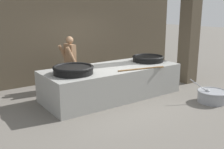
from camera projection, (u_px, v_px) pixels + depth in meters
name	position (u px, v px, depth m)	size (l,w,h in m)	color
ground_plane	(112.00, 96.00, 7.56)	(60.00, 60.00, 0.00)	#666059
back_wall	(71.00, 28.00, 9.11)	(9.19, 0.24, 3.61)	#4C4233
support_pillar	(190.00, 29.00, 8.66)	(0.49, 0.49, 3.61)	#4C4233
hearth_platform	(112.00, 82.00, 7.46)	(3.90, 1.59, 0.86)	gray
giant_wok_near	(73.00, 69.00, 6.57)	(1.03, 1.03, 0.21)	black
giant_wok_far	(148.00, 58.00, 8.14)	(0.98, 0.98, 0.18)	black
stirring_paddle	(143.00, 69.00, 7.10)	(1.38, 0.35, 0.04)	brown
cook	(70.00, 61.00, 8.05)	(0.40, 0.61, 1.65)	#8C6647
prep_bowl_vegetables	(212.00, 96.00, 7.04)	(0.90, 0.79, 0.64)	gray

